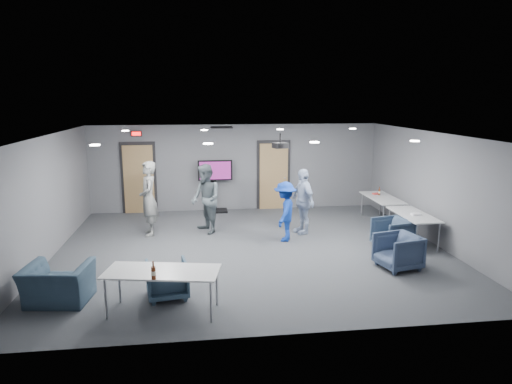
{
  "coord_description": "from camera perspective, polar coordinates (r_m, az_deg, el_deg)",
  "views": [
    {
      "loc": [
        -1.2,
        -10.19,
        3.51
      ],
      "look_at": [
        0.23,
        0.86,
        1.2
      ],
      "focal_mm": 32.0,
      "sensor_mm": 36.0,
      "label": 1
    }
  ],
  "objects": [
    {
      "name": "table_right_b",
      "position": [
        11.79,
        19.05,
        -2.82
      ],
      "size": [
        0.7,
        1.69,
        0.73
      ],
      "rotation": [
        0.0,
        0.0,
        1.57
      ],
      "color": "silver",
      "rests_on": "floor"
    },
    {
      "name": "projector",
      "position": [
        10.86,
        3.06,
        5.86
      ],
      "size": [
        0.38,
        0.35,
        0.35
      ],
      "rotation": [
        0.0,
        0.0,
        0.29
      ],
      "color": "black",
      "rests_on": "ceiling"
    },
    {
      "name": "table_front_left",
      "position": [
        7.75,
        -11.65,
        -9.9
      ],
      "size": [
        1.98,
        1.12,
        0.73
      ],
      "rotation": [
        0.0,
        0.0,
        -0.19
      ],
      "color": "silver",
      "rests_on": "floor"
    },
    {
      "name": "wall_front",
      "position": [
        6.67,
        3.43,
        -7.21
      ],
      "size": [
        9.0,
        0.02,
        2.7
      ],
      "primitive_type": "cube",
      "color": "slate",
      "rests_on": "floor"
    },
    {
      "name": "person_b",
      "position": [
        12.0,
        -6.3,
        -0.87
      ],
      "size": [
        0.98,
        1.08,
        1.82
      ],
      "primitive_type": "imported",
      "rotation": [
        0.0,
        0.0,
        -1.18
      ],
      "color": "#505B61",
      "rests_on": "floor"
    },
    {
      "name": "wrapper",
      "position": [
        11.66,
        19.36,
        -2.64
      ],
      "size": [
        0.23,
        0.16,
        0.05
      ],
      "primitive_type": "cube",
      "rotation": [
        0.0,
        0.0,
        0.03
      ],
      "color": "white",
      "rests_on": "table_right_b"
    },
    {
      "name": "exit_sign",
      "position": [
        14.28,
        -14.73,
        7.07
      ],
      "size": [
        0.32,
        0.08,
        0.16
      ],
      "color": "black",
      "rests_on": "wall_back"
    },
    {
      "name": "person_a",
      "position": [
        12.05,
        -13.28,
        -0.81
      ],
      "size": [
        0.57,
        0.77,
        1.93
      ],
      "primitive_type": "imported",
      "rotation": [
        0.0,
        0.0,
        -1.4
      ],
      "color": "gray",
      "rests_on": "floor"
    },
    {
      "name": "bottle_front",
      "position": [
        7.38,
        -12.69,
        -9.8
      ],
      "size": [
        0.08,
        0.08,
        0.29
      ],
      "color": "#56240E",
      "rests_on": "table_front_left"
    },
    {
      "name": "chair_right_b",
      "position": [
        11.33,
        16.69,
        -4.96
      ],
      "size": [
        0.94,
        0.92,
        0.71
      ],
      "primitive_type": "imported",
      "rotation": [
        0.0,
        0.0,
        -1.34
      ],
      "color": "#35455B",
      "rests_on": "floor"
    },
    {
      "name": "table_right_a",
      "position": [
        13.47,
        15.51,
        -0.83
      ],
      "size": [
        0.74,
        1.78,
        0.73
      ],
      "rotation": [
        0.0,
        0.0,
        1.57
      ],
      "color": "silver",
      "rests_on": "floor"
    },
    {
      "name": "chair_front_a",
      "position": [
        8.44,
        -11.04,
        -10.66
      ],
      "size": [
        0.81,
        0.83,
        0.66
      ],
      "primitive_type": "imported",
      "rotation": [
        0.0,
        0.0,
        3.3
      ],
      "color": "#3D5469",
      "rests_on": "floor"
    },
    {
      "name": "hvac_diffuser",
      "position": [
        13.04,
        -4.34,
        8.05
      ],
      "size": [
        0.6,
        0.6,
        0.03
      ],
      "primitive_type": "cube",
      "color": "black",
      "rests_on": "ceiling"
    },
    {
      "name": "chair_front_b",
      "position": [
        8.76,
        -23.52,
        -10.49
      ],
      "size": [
        1.17,
        1.06,
        0.69
      ],
      "primitive_type": "imported",
      "rotation": [
        0.0,
        0.0,
        3.01
      ],
      "color": "#314455",
      "rests_on": "floor"
    },
    {
      "name": "snack_box",
      "position": [
        13.82,
        14.74,
        -0.21
      ],
      "size": [
        0.2,
        0.16,
        0.04
      ],
      "primitive_type": "cube",
      "rotation": [
        0.0,
        0.0,
        0.28
      ],
      "color": "red",
      "rests_on": "table_right_a"
    },
    {
      "name": "floor",
      "position": [
        10.85,
        -0.64,
        -7.17
      ],
      "size": [
        9.0,
        9.0,
        0.0
      ],
      "primitive_type": "plane",
      "color": "#34383C",
      "rests_on": "ground"
    },
    {
      "name": "ceiling",
      "position": [
        10.29,
        -0.67,
        7.2
      ],
      "size": [
        9.0,
        9.0,
        0.0
      ],
      "primitive_type": "plane",
      "rotation": [
        3.14,
        0.0,
        0.0
      ],
      "color": "silver",
      "rests_on": "wall_back"
    },
    {
      "name": "door_left",
      "position": [
        14.47,
        -14.43,
        1.62
      ],
      "size": [
        1.06,
        0.17,
        2.24
      ],
      "color": "black",
      "rests_on": "wall_back"
    },
    {
      "name": "chair_right_c",
      "position": [
        10.03,
        17.32,
        -7.12
      ],
      "size": [
        0.96,
        0.94,
        0.73
      ],
      "primitive_type": "imported",
      "rotation": [
        0.0,
        0.0,
        -1.35
      ],
      "color": "#36435D",
      "rests_on": "floor"
    },
    {
      "name": "wall_right",
      "position": [
        11.88,
        21.44,
        0.41
      ],
      "size": [
        0.02,
        8.0,
        2.7
      ],
      "primitive_type": "cube",
      "color": "slate",
      "rests_on": "floor"
    },
    {
      "name": "wall_left",
      "position": [
        10.93,
        -24.8,
        -0.79
      ],
      "size": [
        0.02,
        8.0,
        2.7
      ],
      "primitive_type": "cube",
      "color": "slate",
      "rests_on": "floor"
    },
    {
      "name": "tv_stand",
      "position": [
        14.19,
        -5.1,
        1.15
      ],
      "size": [
        1.06,
        0.51,
        1.63
      ],
      "color": "black",
      "rests_on": "floor"
    },
    {
      "name": "downlights",
      "position": [
        10.3,
        -0.67,
        7.11
      ],
      "size": [
        6.18,
        3.78,
        0.02
      ],
      "color": "white",
      "rests_on": "ceiling"
    },
    {
      "name": "person_d",
      "position": [
        11.32,
        3.64,
        -2.45
      ],
      "size": [
        0.86,
        1.1,
        1.49
      ],
      "primitive_type": "imported",
      "rotation": [
        0.0,
        0.0,
        -1.94
      ],
      "color": "#173797",
      "rests_on": "floor"
    },
    {
      "name": "person_c",
      "position": [
        11.97,
        5.86,
        -1.15
      ],
      "size": [
        0.68,
        1.08,
        1.72
      ],
      "primitive_type": "imported",
      "rotation": [
        0.0,
        0.0,
        -1.29
      ],
      "color": "#A3B4D2",
      "rests_on": "floor"
    },
    {
      "name": "bottle_right",
      "position": [
        13.73,
        15.16,
        -0.0
      ],
      "size": [
        0.06,
        0.06,
        0.24
      ],
      "color": "#56240E",
      "rests_on": "table_right_a"
    },
    {
      "name": "door_right",
      "position": [
        14.56,
        2.21,
        2.04
      ],
      "size": [
        1.06,
        0.17,
        2.24
      ],
      "color": "black",
      "rests_on": "wall_back"
    },
    {
      "name": "wall_back",
      "position": [
        14.41,
        -2.53,
        3.08
      ],
      "size": [
        9.0,
        0.02,
        2.7
      ],
      "primitive_type": "cube",
      "color": "slate",
      "rests_on": "floor"
    }
  ]
}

